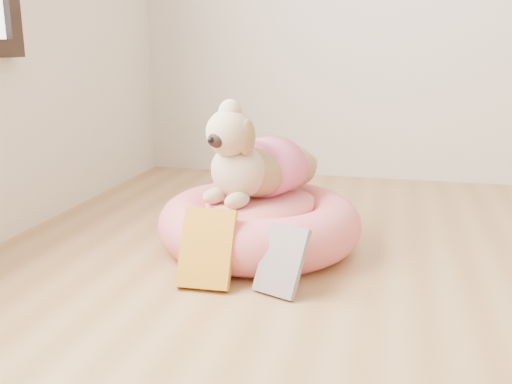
% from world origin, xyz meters
% --- Properties ---
extents(pet_bed, '(0.69, 0.69, 0.18)m').
position_xyz_m(pet_bed, '(-1.10, 1.06, 0.09)').
color(pet_bed, '#FB627C').
rests_on(pet_bed, floor).
extents(dog, '(0.49, 0.56, 0.34)m').
position_xyz_m(dog, '(-1.11, 1.08, 0.35)').
color(dog, olive).
rests_on(dog, pet_bed).
extents(book_yellow, '(0.16, 0.15, 0.22)m').
position_xyz_m(book_yellow, '(-1.17, 0.72, 0.11)').
color(book_yellow, gold).
rests_on(book_yellow, floor).
extents(book_white, '(0.16, 0.15, 0.19)m').
position_xyz_m(book_white, '(-0.95, 0.72, 0.09)').
color(book_white, white).
rests_on(book_white, floor).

